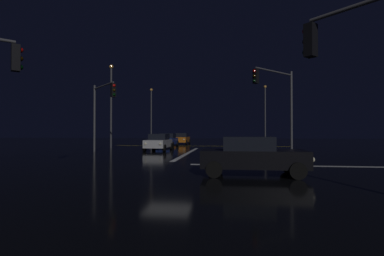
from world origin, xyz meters
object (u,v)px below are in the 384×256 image
object	(u,v)px
sedan_black_crossing	(252,155)
streetlamp_left_far	(151,111)
sedan_orange	(182,139)
sedan_blue	(168,140)
streetlamp_right_far	(265,110)
sedan_silver	(159,142)
traffic_signal_se	(382,52)
traffic_signal_nw	(102,104)
streetlamp_left_near	(111,100)
traffic_signal_ne	(278,95)

from	to	relation	value
sedan_black_crossing	streetlamp_left_far	size ratio (longest dim) A/B	0.49
sedan_orange	sedan_blue	bearing A→B (deg)	-94.88
streetlamp_right_far	streetlamp_left_far	world-z (taller)	streetlamp_right_far
sedan_black_crossing	streetlamp_right_far	xyz separation A→B (m)	(4.86, 33.02, 4.38)
sedan_silver	streetlamp_left_far	size ratio (longest dim) A/B	0.49
traffic_signal_se	sedan_black_crossing	bearing A→B (deg)	128.15
traffic_signal_nw	streetlamp_left_near	size ratio (longest dim) A/B	0.65
sedan_orange	traffic_signal_nw	distance (m)	17.79
traffic_signal_se	streetlamp_left_near	bearing A→B (deg)	128.10
streetlamp_left_far	sedan_orange	bearing A→B (deg)	-42.70
sedan_orange	traffic_signal_ne	size ratio (longest dim) A/B	0.65
sedan_blue	sedan_orange	bearing A→B (deg)	85.12
streetlamp_right_far	streetlamp_left_near	distance (m)	24.23
traffic_signal_se	streetlamp_left_near	world-z (taller)	streetlamp_left_near
sedan_silver	sedan_blue	distance (m)	6.75
sedan_orange	sedan_silver	bearing A→B (deg)	-89.94
traffic_signal_ne	traffic_signal_se	bearing A→B (deg)	-89.37
traffic_signal_nw	streetlamp_left_far	world-z (taller)	streetlamp_left_far
sedan_black_crossing	traffic_signal_nw	size ratio (longest dim) A/B	0.74
sedan_blue	sedan_orange	distance (m)	6.76
streetlamp_right_far	streetlamp_left_near	xyz separation A→B (m)	(-18.20, -16.00, -0.01)
sedan_orange	streetlamp_right_far	xyz separation A→B (m)	(12.27, 5.47, 4.38)
sedan_black_crossing	sedan_orange	bearing A→B (deg)	105.06
sedan_blue	traffic_signal_nw	distance (m)	11.32
sedan_orange	traffic_signal_se	size ratio (longest dim) A/B	0.77
streetlamp_right_far	traffic_signal_nw	bearing A→B (deg)	-125.71
streetlamp_right_far	streetlamp_left_near	size ratio (longest dim) A/B	1.00
sedan_blue	traffic_signal_nw	world-z (taller)	traffic_signal_nw
traffic_signal_ne	streetlamp_left_far	size ratio (longest dim) A/B	0.75
traffic_signal_ne	sedan_silver	bearing A→B (deg)	160.76
streetlamp_right_far	streetlamp_left_near	world-z (taller)	streetlamp_right_far
sedan_blue	streetlamp_right_far	size ratio (longest dim) A/B	0.48
sedan_black_crossing	traffic_signal_nw	bearing A→B (deg)	137.16
sedan_orange	traffic_signal_nw	world-z (taller)	traffic_signal_nw
sedan_silver	sedan_orange	distance (m)	13.45
sedan_black_crossing	traffic_signal_nw	xyz separation A→B (m)	(-11.33, 10.51, 3.27)
sedan_blue	traffic_signal_se	bearing A→B (deg)	-65.95
sedan_orange	streetlamp_right_far	size ratio (longest dim) A/B	0.48
streetlamp_left_near	streetlamp_right_far	bearing A→B (deg)	41.32
streetlamp_left_far	sedan_blue	bearing A→B (deg)	-66.31
traffic_signal_se	streetlamp_left_far	world-z (taller)	streetlamp_left_far
streetlamp_left_near	streetlamp_left_far	bearing A→B (deg)	90.00
sedan_silver	traffic_signal_nw	size ratio (longest dim) A/B	0.74
sedan_orange	streetlamp_left_far	distance (m)	9.15
streetlamp_right_far	sedan_blue	bearing A→B (deg)	-136.45
traffic_signal_ne	streetlamp_left_far	world-z (taller)	streetlamp_left_far
sedan_orange	streetlamp_left_near	bearing A→B (deg)	-119.40
traffic_signal_se	streetlamp_left_near	size ratio (longest dim) A/B	0.62
sedan_orange	sedan_black_crossing	world-z (taller)	same
sedan_silver	sedan_black_crossing	xyz separation A→B (m)	(7.39, -14.09, 0.00)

